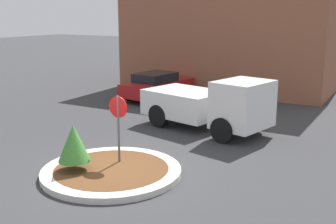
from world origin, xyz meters
The scene contains 7 objects.
ground_plane centered at (0.00, 0.00, 0.00)m, with size 120.00×120.00×0.00m, color #38383A.
traffic_island centered at (0.00, 0.00, 0.09)m, with size 4.08×4.08×0.18m.
stop_sign centered at (-0.16, 0.60, 1.52)m, with size 0.65×0.07×2.22m.
island_shrub centered at (-0.84, -0.61, 1.00)m, with size 0.93×0.93×1.35m.
utility_truck centered at (0.51, 5.77, 1.07)m, with size 5.55×3.30×2.17m.
storefront_building centered at (-2.62, 15.52, 3.88)m, with size 12.45×6.07×7.74m.
parked_sedan_red centered at (-4.62, 10.21, 0.74)m, with size 2.38×4.70×1.44m.
Camera 1 is at (7.18, -9.22, 4.61)m, focal length 45.00 mm.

